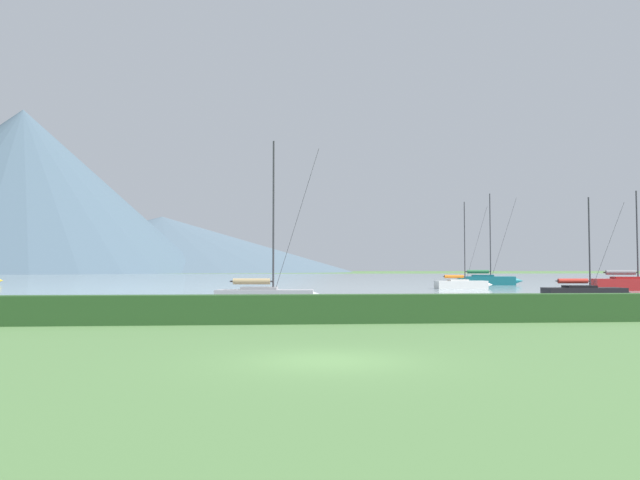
% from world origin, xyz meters
% --- Properties ---
extents(ground_plane, '(1000.00, 1000.00, 0.00)m').
position_xyz_m(ground_plane, '(0.00, 0.00, 0.00)').
color(ground_plane, '#517A42').
extents(harbor_water, '(320.00, 246.00, 0.00)m').
position_xyz_m(harbor_water, '(0.00, 137.00, 0.00)').
color(harbor_water, '#8C9EA3').
rests_on(harbor_water, ground_plane).
extents(hedge_line, '(80.00, 1.20, 1.23)m').
position_xyz_m(hedge_line, '(0.00, 11.00, 0.62)').
color(hedge_line, '#284C23').
rests_on(hedge_line, ground_plane).
extents(sailboat_slip_0, '(9.17, 4.29, 12.93)m').
position_xyz_m(sailboat_slip_0, '(29.39, 70.16, 0.76)').
color(sailboat_slip_0, '#19707A').
rests_on(sailboat_slip_0, harbor_water).
extents(sailboat_slip_1, '(7.34, 2.75, 10.66)m').
position_xyz_m(sailboat_slip_1, '(-1.58, 24.69, 0.62)').
color(sailboat_slip_1, '#9E9EA3').
rests_on(sailboat_slip_1, harbor_water).
extents(sailboat_slip_2, '(6.78, 2.14, 10.08)m').
position_xyz_m(sailboat_slip_2, '(20.94, 54.96, 0.58)').
color(sailboat_slip_2, white).
rests_on(sailboat_slip_2, harbor_water).
extents(sailboat_slip_3, '(6.79, 2.27, 7.72)m').
position_xyz_m(sailboat_slip_3, '(22.20, 29.17, 0.56)').
color(sailboat_slip_3, black).
rests_on(sailboat_slip_3, harbor_water).
extents(sailboat_slip_4, '(9.33, 4.15, 10.69)m').
position_xyz_m(sailboat_slip_4, '(37.45, 48.01, 0.75)').
color(sailboat_slip_4, red).
rests_on(sailboat_slip_4, harbor_water).
extents(distant_hill_west_ridge, '(246.06, 246.06, 35.52)m').
position_xyz_m(distant_hill_west_ridge, '(-68.15, 393.76, 17.76)').
color(distant_hill_west_ridge, '#4C6070').
rests_on(distant_hill_west_ridge, ground_plane).
extents(distant_hill_central_peak, '(184.86, 184.86, 82.93)m').
position_xyz_m(distant_hill_central_peak, '(-124.72, 311.56, 41.46)').
color(distant_hill_central_peak, '#425666').
rests_on(distant_hill_central_peak, ground_plane).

